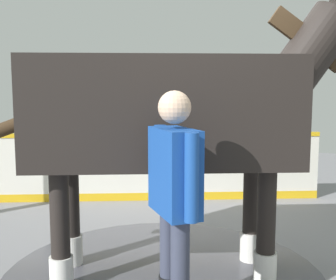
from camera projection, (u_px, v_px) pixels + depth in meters
The scene contains 5 objects.
ground_plane at pixel (173, 259), 4.15m from camera, with size 16.00×16.00×0.02m, color gray.
wet_patch at pixel (163, 273), 3.81m from camera, with size 2.91×2.91×0.00m, color #4C4C54.
barrier_wall at pixel (156, 169), 6.29m from camera, with size 2.17×4.57×1.03m.
horse at pixel (177, 114), 3.64m from camera, with size 1.89×3.40×2.59m.
handler at pixel (174, 194), 2.84m from camera, with size 0.52×0.49×1.67m.
Camera 1 is at (3.72, 1.42, 1.67)m, focal length 44.32 mm.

